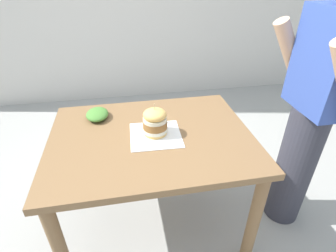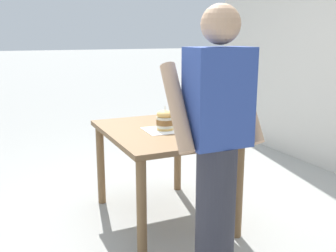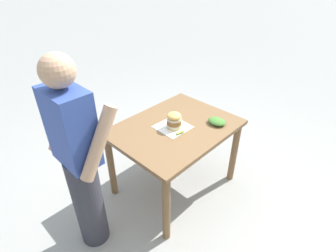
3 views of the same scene
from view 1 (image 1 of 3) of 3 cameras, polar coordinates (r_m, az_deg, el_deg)
name	(u,v)px [view 1 (image 1 of 3)]	position (r m, az deg, el deg)	size (l,w,h in m)	color
ground_plane	(155,222)	(2.07, -2.90, -20.12)	(80.00, 80.00, 0.00)	#9E9E99
patio_table	(152,151)	(1.60, -3.54, -5.48)	(0.90, 1.17, 0.78)	brown
serving_paper	(156,135)	(1.53, -2.72, -1.98)	(0.29, 0.29, 0.00)	white
sandwich	(155,122)	(1.50, -2.85, 0.95)	(0.14, 0.14, 0.20)	#E5B25B
pickle_spear	(159,121)	(1.63, -1.97, 1.07)	(0.02, 0.02, 0.08)	#8EA83D
side_salad	(97,114)	(1.74, -15.15, 2.49)	(0.18, 0.14, 0.06)	#477F33
diner_across_table	(313,111)	(1.78, 28.97, 2.93)	(0.55, 0.35, 1.69)	#33333D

